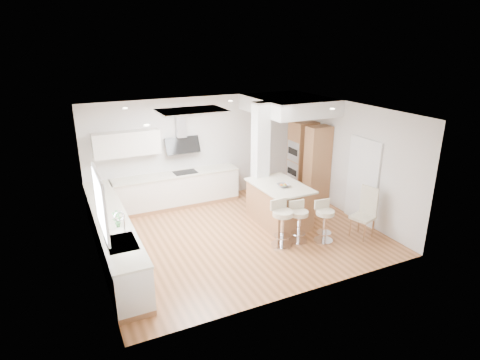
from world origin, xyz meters
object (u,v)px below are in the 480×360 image
bar_stool_c (324,219)px  dining_chair (366,210)px  bar_stool_b (298,220)px  bar_stool_a (282,221)px

bar_stool_c → dining_chair: dining_chair is taller
bar_stool_b → bar_stool_c: bearing=-17.3°
bar_stool_b → bar_stool_c: size_ratio=0.99×
bar_stool_c → bar_stool_a: bearing=171.4°
bar_stool_a → bar_stool_c: 0.96m
bar_stool_b → bar_stool_c: 0.56m
dining_chair → bar_stool_b: bearing=148.0°
bar_stool_a → bar_stool_b: (0.42, 0.01, -0.06)m
bar_stool_b → dining_chair: (1.50, -0.41, 0.10)m
bar_stool_a → bar_stool_c: bearing=-18.2°
bar_stool_b → dining_chair: size_ratio=0.80×
bar_stool_a → bar_stool_b: bar_stool_a is taller
bar_stool_a → dining_chair: 1.97m
bar_stool_a → dining_chair: dining_chair is taller
bar_stool_b → bar_stool_a: bearing=-172.5°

